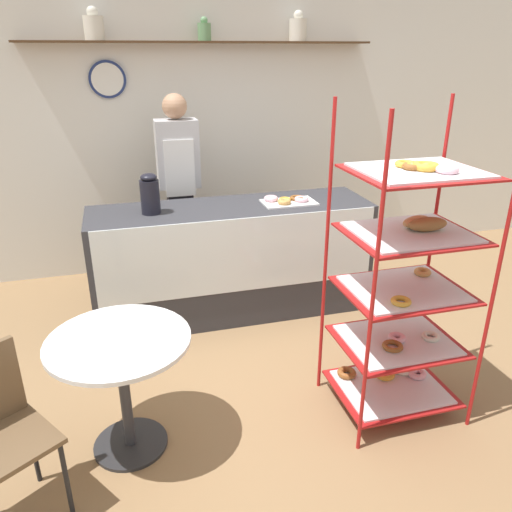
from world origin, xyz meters
name	(u,v)px	position (x,y,z in m)	size (l,w,h in m)	color
ground_plane	(272,386)	(0.00, 0.00, 0.00)	(14.00, 14.00, 0.00)	olive
back_wall	(204,131)	(0.00, 2.30, 1.37)	(10.00, 0.30, 2.70)	white
display_counter	(233,260)	(0.00, 1.13, 0.47)	(2.29, 0.66, 0.94)	#333338
pastry_rack	(404,286)	(0.68, -0.37, 0.84)	(0.75, 0.62, 1.88)	#A51919
person_worker	(179,186)	(-0.34, 1.72, 0.99)	(0.36, 0.23, 1.77)	#282833
cafe_table	(122,366)	(-0.94, -0.30, 0.54)	(0.76, 0.76, 0.71)	#262628
coffee_carafe	(150,194)	(-0.64, 1.11, 1.09)	(0.15, 0.15, 0.31)	black
donut_tray_counter	(288,200)	(0.47, 1.10, 0.96)	(0.44, 0.27, 0.05)	white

